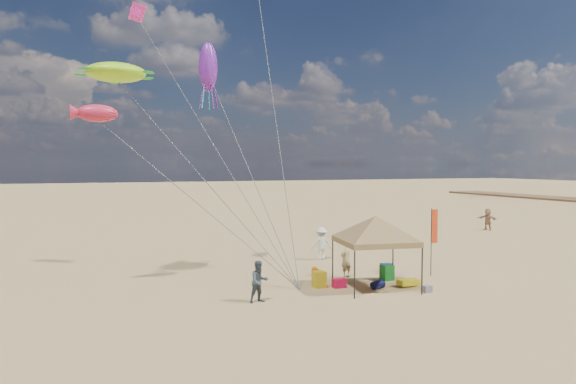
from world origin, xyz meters
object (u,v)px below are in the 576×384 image
Objects in this scene: chair_yellow at (319,279)px; person_near_b at (259,282)px; cooler_blue at (386,267)px; chair_green at (387,272)px; person_far_c at (488,219)px; person_near_c at (321,243)px; canopy_tent at (376,219)px; person_near_a at (346,259)px; cooler_red at (339,283)px; beach_cart at (408,282)px; feather_flag at (434,231)px.

person_near_b reaches higher than chair_yellow.
chair_yellow is at bearing -157.00° from cooler_blue.
person_far_c reaches higher than chair_green.
cooler_blue is 0.30× the size of person_near_c.
canopy_tent is 3.23m from person_near_a.
cooler_blue is 0.77× the size of chair_green.
person_near_c is at bearing 71.06° from cooler_red.
person_near_b reaches higher than cooler_red.
beach_cart is at bearing -18.65° from cooler_red.
cooler_red is (-1.34, 0.73, -2.80)m from canopy_tent.
canopy_tent reaches higher than cooler_blue.
chair_yellow is 0.40× the size of person_near_a.
canopy_tent is 6.38× the size of beach_cart.
chair_yellow reaches higher than beach_cart.
beach_cart is (0.15, -1.47, -0.15)m from chair_green.
canopy_tent is 3.17× the size of person_near_c.
person_near_a reaches higher than chair_green.
cooler_blue is (2.49, 3.04, -2.80)m from canopy_tent.
canopy_tent is at bearing -72.85° from person_far_c.
chair_green is at bearing 2.47° from chair_yellow.
cooler_blue is at bearing -75.62° from person_far_c.
person_near_b is at bearing 5.16° from person_near_a.
cooler_blue is (-1.50, 1.72, -1.95)m from feather_flag.
canopy_tent reaches higher than chair_green.
feather_flag is 3.57× the size of beach_cart.
person_near_c is (-0.70, 7.26, 0.71)m from beach_cart.
beach_cart is 6.85m from person_near_b.
cooler_red is 0.77× the size of chair_green.
person_near_b is (-7.79, -3.34, 0.61)m from cooler_blue.
person_far_c is (15.00, 12.78, -1.26)m from feather_flag.
cooler_blue is at bearing 170.36° from person_near_a.
cooler_blue is at bearing 73.53° from beach_cart.
person_near_a is (-2.59, -0.60, 0.69)m from cooler_blue.
cooler_blue is 0.77× the size of chair_yellow.
beach_cart is (2.86, -0.96, 0.01)m from cooler_red.
person_near_b is at bearing -176.73° from canopy_tent.
person_near_c is at bearing 95.47° from beach_cart.
person_near_a is 1.09× the size of person_near_b.
person_near_c reaches higher than cooler_red.
person_far_c reaches higher than person_near_b.
person_far_c is at bearing 33.83° from cooler_blue.
person_near_a is at bearing -166.97° from cooler_blue.
chair_yellow is 3.87m from beach_cart.
chair_green is 1.48m from beach_cart.
cooler_blue is at bearing 58.31° from chair_green.
person_near_a is at bearing 92.43° from canopy_tent.
person_far_c is (17.61, 12.86, 0.53)m from chair_green.
cooler_red is 24.33m from person_far_c.
chair_green is 0.44× the size of person_near_b.
person_near_a is at bearing 164.64° from feather_flag.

